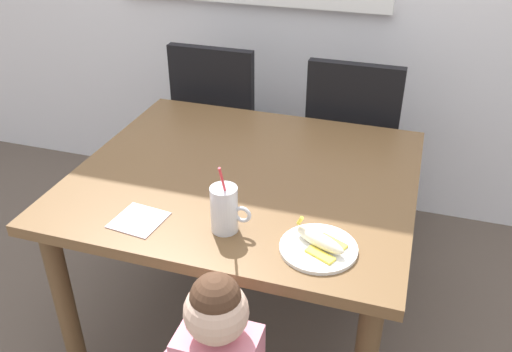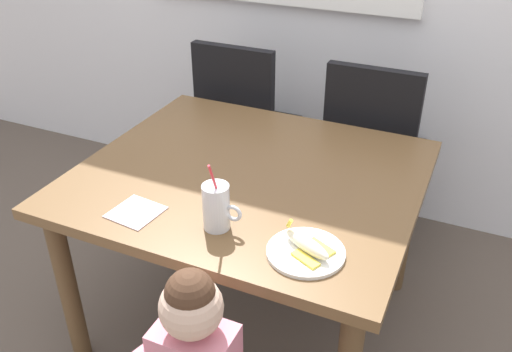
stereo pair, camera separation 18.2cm
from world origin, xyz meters
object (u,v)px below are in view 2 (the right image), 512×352
object	(u,v)px
milk_cup	(217,209)
peeled_banana	(308,245)
dining_table	(249,194)
dining_chair_right	(372,145)
paper_napkin	(136,212)
dining_chair_left	(244,119)
snack_plate	(306,252)

from	to	relation	value
milk_cup	peeled_banana	world-z (taller)	milk_cup
dining_table	dining_chair_right	bearing A→B (deg)	69.09
peeled_banana	paper_napkin	distance (m)	0.58
milk_cup	paper_napkin	size ratio (longest dim) A/B	1.64
dining_chair_left	milk_cup	distance (m)	1.24
dining_table	paper_napkin	size ratio (longest dim) A/B	8.11
peeled_banana	snack_plate	bearing A→B (deg)	-148.53
milk_cup	peeled_banana	distance (m)	0.30
snack_plate	peeled_banana	bearing A→B (deg)	31.47
snack_plate	paper_napkin	xyz separation A→B (m)	(-0.57, -0.03, -0.00)
dining_chair_right	paper_napkin	size ratio (longest dim) A/B	6.40
dining_chair_left	paper_napkin	world-z (taller)	dining_chair_left
dining_table	milk_cup	world-z (taller)	milk_cup
dining_chair_right	paper_napkin	xyz separation A→B (m)	(-0.51, -1.15, 0.19)
dining_chair_left	milk_cup	world-z (taller)	milk_cup
milk_cup	dining_chair_left	bearing A→B (deg)	111.61
milk_cup	peeled_banana	bearing A→B (deg)	-1.80
dining_table	dining_chair_left	xyz separation A→B (m)	(-0.39, 0.78, -0.09)
dining_chair_right	peeled_banana	xyz separation A→B (m)	(0.06, -1.12, 0.22)
snack_plate	paper_napkin	distance (m)	0.57
dining_table	snack_plate	distance (m)	0.51
dining_chair_left	dining_chair_right	distance (m)	0.68
dining_table	dining_chair_right	world-z (taller)	dining_chair_right
snack_plate	peeled_banana	distance (m)	0.03
dining_table	peeled_banana	distance (m)	0.52
dining_table	peeled_banana	xyz separation A→B (m)	(0.35, -0.36, 0.13)
milk_cup	paper_napkin	distance (m)	0.29
dining_chair_left	snack_plate	distance (m)	1.37
dining_chair_left	dining_table	bearing A→B (deg)	116.84
dining_chair_right	dining_table	bearing A→B (deg)	69.09
dining_chair_left	dining_chair_right	xyz separation A→B (m)	(0.68, -0.02, 0.00)
dining_chair_left	paper_napkin	distance (m)	1.19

